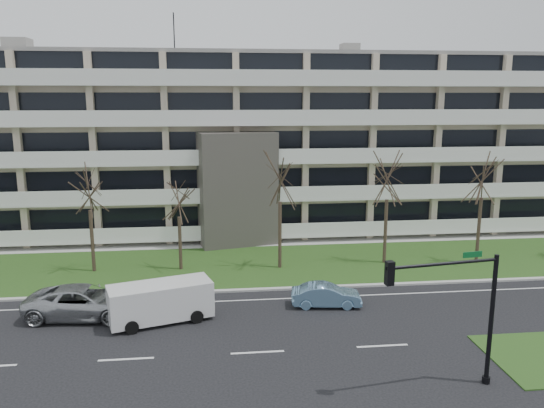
{
  "coord_description": "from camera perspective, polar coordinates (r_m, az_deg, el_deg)",
  "views": [
    {
      "loc": [
        -1.83,
        -22.75,
        11.73
      ],
      "look_at": [
        1.78,
        10.0,
        5.01
      ],
      "focal_mm": 35.0,
      "sensor_mm": 36.0,
      "label": 1
    }
  ],
  "objects": [
    {
      "name": "white_van",
      "position": [
        28.98,
        -11.77,
        -9.94
      ],
      "size": [
        5.68,
        3.44,
        2.07
      ],
      "rotation": [
        0.0,
        0.0,
        0.3
      ],
      "color": "white",
      "rests_on": "ground"
    },
    {
      "name": "grass_verge",
      "position": [
        37.66,
        -3.22,
        -6.59
      ],
      "size": [
        90.0,
        10.0,
        0.06
      ],
      "primitive_type": "cube",
      "color": "#254D19",
      "rests_on": "ground"
    },
    {
      "name": "traffic_signal",
      "position": [
        22.53,
        19.32,
        -9.93
      ],
      "size": [
        4.95,
        0.98,
        5.77
      ],
      "rotation": [
        0.0,
        0.0,
        0.14
      ],
      "color": "black",
      "rests_on": "ground"
    },
    {
      "name": "tree_4",
      "position": [
        35.59,
        0.88,
        3.13
      ],
      "size": [
        4.2,
        4.2,
        8.4
      ],
      "color": "#382B21",
      "rests_on": "ground"
    },
    {
      "name": "curb",
      "position": [
        32.94,
        -2.74,
        -9.23
      ],
      "size": [
        90.0,
        0.35,
        0.12
      ],
      "primitive_type": "cube",
      "color": "#B2B2AD",
      "rests_on": "ground"
    },
    {
      "name": "tree_5",
      "position": [
        37.57,
        12.36,
        3.18
      ],
      "size": [
        4.15,
        4.15,
        8.29
      ],
      "color": "#382B21",
      "rests_on": "ground"
    },
    {
      "name": "tree_2",
      "position": [
        36.95,
        -19.15,
        1.88
      ],
      "size": [
        3.82,
        3.82,
        7.64
      ],
      "color": "#382B21",
      "rests_on": "ground"
    },
    {
      "name": "apartment_building",
      "position": [
        48.28,
        -4.14,
        6.61
      ],
      "size": [
        60.5,
        15.1,
        18.75
      ],
      "color": "beige",
      "rests_on": "ground"
    },
    {
      "name": "tree_6",
      "position": [
        39.44,
        21.78,
        3.28
      ],
      "size": [
        4.26,
        4.26,
        8.53
      ],
      "color": "#382B21",
      "rests_on": "ground"
    },
    {
      "name": "tree_3",
      "position": [
        36.0,
        -10.04,
        0.86
      ],
      "size": [
        3.33,
        3.33,
        6.66
      ],
      "color": "#382B21",
      "rests_on": "ground"
    },
    {
      "name": "ground",
      "position": [
        25.66,
        -1.57,
        -15.67
      ],
      "size": [
        160.0,
        160.0,
        0.0
      ],
      "primitive_type": "plane",
      "color": "black",
      "rests_on": "ground"
    },
    {
      "name": "lane_edge_line",
      "position": [
        31.57,
        -2.56,
        -10.28
      ],
      "size": [
        90.0,
        0.12,
        0.01
      ],
      "primitive_type": "cube",
      "color": "white",
      "rests_on": "ground"
    },
    {
      "name": "silver_pickup",
      "position": [
        30.72,
        -19.52,
        -9.9
      ],
      "size": [
        6.41,
        3.46,
        1.71
      ],
      "primitive_type": "imported",
      "rotation": [
        0.0,
        0.0,
        1.46
      ],
      "color": "#A4A8AC",
      "rests_on": "ground"
    },
    {
      "name": "blue_sedan",
      "position": [
        30.64,
        5.85,
        -9.74
      ],
      "size": [
        4.05,
        1.79,
        1.29
      ],
      "primitive_type": "imported",
      "rotation": [
        0.0,
        0.0,
        1.46
      ],
      "color": "#79A9D1",
      "rests_on": "ground"
    },
    {
      "name": "sidewalk",
      "position": [
        42.92,
        -3.63,
        -4.3
      ],
      "size": [
        90.0,
        2.0,
        0.08
      ],
      "primitive_type": "cube",
      "color": "#B2B2AD",
      "rests_on": "ground"
    }
  ]
}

